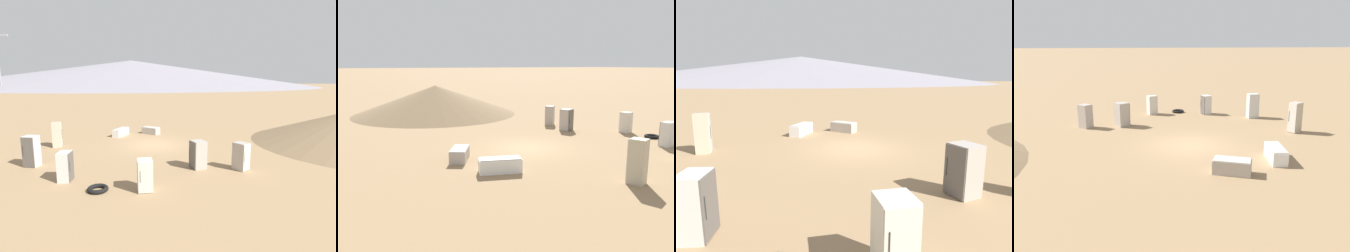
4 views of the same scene
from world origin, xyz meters
TOP-DOWN VIEW (x-y plane):
  - ground_plane at (0.00, 0.00)m, footprint 1000.00×1000.00m
  - mountain_ridge_0 at (41.28, -263.20)m, footprint 355.78×355.78m
  - power_pylon_0 at (84.17, -112.08)m, footprint 11.52×3.95m
  - discarded_fridge_0 at (-5.33, 5.71)m, footprint 0.98×1.00m
  - discarded_fridge_1 at (-2.95, 5.46)m, footprint 1.01×1.02m
  - discarded_fridge_2 at (3.19, -3.48)m, footprint 1.26×2.04m
  - discarded_fridge_3 at (0.50, -4.36)m, footprint 1.79×1.52m
  - discarded_fridge_4 at (7.18, 0.71)m, footprint 0.83×0.77m
  - discarded_fridge_5 at (6.73, 5.26)m, footprint 0.85×0.77m
  - discarded_fridge_6 at (-0.24, 8.68)m, footprint 0.78×0.81m
  - discarded_fridge_7 at (3.85, 7.49)m, footprint 0.67×0.82m
  - scrap_tire at (1.91, 8.73)m, footprint 0.96×0.96m

SIDE VIEW (x-z plane):
  - ground_plane at x=0.00m, z-range 0.00..0.00m
  - scrap_tire at x=1.91m, z-range 0.00..0.20m
  - discarded_fridge_3 at x=0.50m, z-range 0.00..0.64m
  - discarded_fridge_2 at x=3.19m, z-range 0.00..0.68m
  - discarded_fridge_6 at x=-0.24m, z-range 0.00..1.47m
  - discarded_fridge_7 at x=3.85m, z-range 0.00..1.48m
  - discarded_fridge_0 at x=-5.33m, z-range 0.00..1.55m
  - discarded_fridge_1 at x=-2.95m, z-range 0.00..1.59m
  - discarded_fridge_5 at x=6.73m, z-range 0.00..1.81m
  - discarded_fridge_4 at x=7.18m, z-range 0.00..1.89m
  - power_pylon_0 at x=84.17m, z-range -6.22..26.69m
  - mountain_ridge_0 at x=41.28m, z-range 0.00..26.44m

